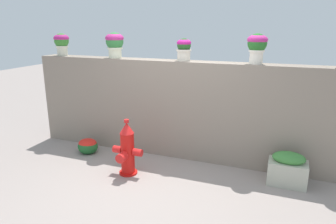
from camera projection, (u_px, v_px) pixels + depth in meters
ground_plane at (151, 188)px, 4.45m from camera, size 24.00×24.00×0.00m
stone_wall at (181, 109)px, 5.36m from camera, size 5.55×0.35×1.68m
potted_plant_0 at (62, 42)px, 5.93m from camera, size 0.29×0.29×0.42m
potted_plant_1 at (115, 42)px, 5.50m from camera, size 0.33×0.33×0.45m
potted_plant_2 at (184, 48)px, 5.09m from camera, size 0.25×0.25×0.36m
potted_plant_3 at (257, 45)px, 4.64m from camera, size 0.30×0.30×0.45m
fire_hydrant at (127, 150)px, 4.77m from camera, size 0.49×0.40×0.89m
flower_bush_left at (88, 145)px, 5.62m from camera, size 0.37×0.33×0.28m
planter_box at (288, 169)px, 4.49m from camera, size 0.54×0.34×0.50m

